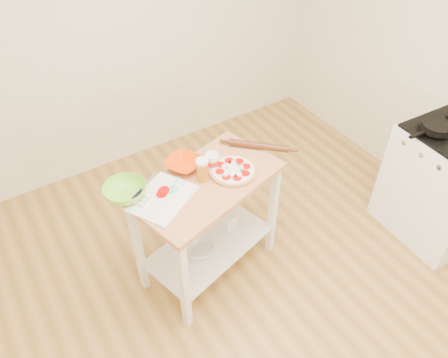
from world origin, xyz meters
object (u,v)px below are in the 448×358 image
object	(u,v)px
shelf_bin	(227,221)
green_bowl	(125,191)
yogurt_tub	(212,161)
pizza	(233,170)
beer_pint	(202,170)
orange_bowl	(184,164)
shelf_glass_bowl	(200,249)
gas_stove	(444,184)
prep_island	(208,209)
rolling_pin	(259,146)
skillet	(436,128)
cutting_board	(162,198)
knife	(142,190)
spatula	(175,186)

from	to	relation	value
shelf_bin	green_bowl	bearing A→B (deg)	175.04
green_bowl	yogurt_tub	size ratio (longest dim) A/B	1.36
pizza	beer_pint	bearing A→B (deg)	167.38
orange_bowl	shelf_glass_bowl	distance (m)	0.68
gas_stove	pizza	distance (m)	1.77
prep_island	yogurt_tub	distance (m)	0.35
gas_stove	prep_island	bearing A→B (deg)	163.94
pizza	rolling_pin	size ratio (longest dim) A/B	0.76
skillet	rolling_pin	size ratio (longest dim) A/B	0.90
cutting_board	yogurt_tub	distance (m)	0.43
yogurt_tub	rolling_pin	size ratio (longest dim) A/B	0.47
skillet	shelf_bin	distance (m)	1.67
prep_island	rolling_pin	distance (m)	0.57
yogurt_tub	shelf_glass_bowl	size ratio (longest dim) A/B	0.94
prep_island	green_bowl	world-z (taller)	green_bowl
cutting_board	shelf_bin	xyz separation A→B (m)	(0.54, 0.08, -0.59)
pizza	yogurt_tub	bearing A→B (deg)	128.28
knife	orange_bowl	distance (m)	0.35
knife	rolling_pin	world-z (taller)	rolling_pin
orange_bowl	shelf_bin	xyz separation A→B (m)	(0.28, -0.12, -0.61)
orange_bowl	rolling_pin	distance (m)	0.55
knife	shelf_bin	xyz separation A→B (m)	(0.61, -0.05, -0.60)
beer_pint	green_bowl	bearing A→B (deg)	165.86
pizza	rolling_pin	bearing A→B (deg)	21.63
beer_pint	orange_bowl	bearing A→B (deg)	103.83
pizza	shelf_bin	distance (m)	0.61
orange_bowl	rolling_pin	size ratio (longest dim) A/B	0.55
skillet	rolling_pin	distance (m)	1.30
shelf_glass_bowl	beer_pint	bearing A→B (deg)	33.60
yogurt_tub	cutting_board	bearing A→B (deg)	-168.19
green_bowl	yogurt_tub	world-z (taller)	yogurt_tub
pizza	beer_pint	size ratio (longest dim) A/B	1.99
green_bowl	yogurt_tub	xyz separation A→B (m)	(0.60, -0.05, 0.01)
orange_bowl	shelf_glass_bowl	world-z (taller)	orange_bowl
beer_pint	yogurt_tub	size ratio (longest dim) A/B	0.82
cutting_board	orange_bowl	distance (m)	0.33
rolling_pin	beer_pint	bearing A→B (deg)	-172.05
skillet	yogurt_tub	xyz separation A→B (m)	(-1.55, 0.56, -0.02)
skillet	knife	distance (m)	2.14
skillet	beer_pint	world-z (taller)	beer_pint
prep_island	orange_bowl	world-z (taller)	orange_bowl
prep_island	orange_bowl	size ratio (longest dim) A/B	4.76
orange_bowl	knife	bearing A→B (deg)	-168.52
spatula	beer_pint	distance (m)	0.20
spatula	yogurt_tub	xyz separation A→B (m)	(0.31, 0.04, 0.04)
rolling_pin	knife	bearing A→B (deg)	177.59
spatula	yogurt_tub	distance (m)	0.31
prep_island	cutting_board	world-z (taller)	cutting_board
green_bowl	rolling_pin	bearing A→B (deg)	-3.08
green_bowl	shelf_bin	world-z (taller)	green_bowl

